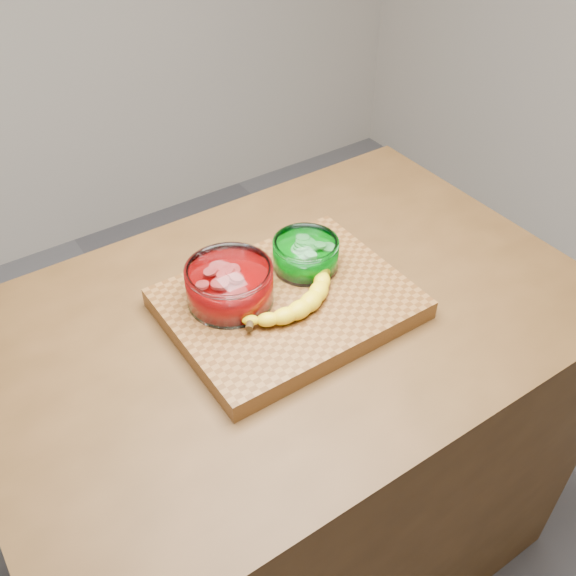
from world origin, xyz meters
TOP-DOWN VIEW (x-y plane):
  - ground at (0.00, 0.00)m, footprint 3.50×3.50m
  - counter at (0.00, 0.00)m, footprint 1.20×0.80m
  - cutting_board at (0.00, 0.00)m, footprint 0.45×0.35m
  - bowl_red at (-0.10, 0.05)m, footprint 0.16×0.16m
  - bowl_green at (0.08, 0.06)m, footprint 0.13×0.13m
  - banana at (-0.00, -0.01)m, footprint 0.26×0.16m

SIDE VIEW (x-z plane):
  - ground at x=0.00m, z-range 0.00..0.00m
  - counter at x=0.00m, z-range 0.00..0.90m
  - cutting_board at x=0.00m, z-range 0.90..0.94m
  - banana at x=0.00m, z-range 0.94..0.98m
  - bowl_green at x=0.08m, z-range 0.94..1.00m
  - bowl_red at x=-0.10m, z-range 0.94..1.02m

